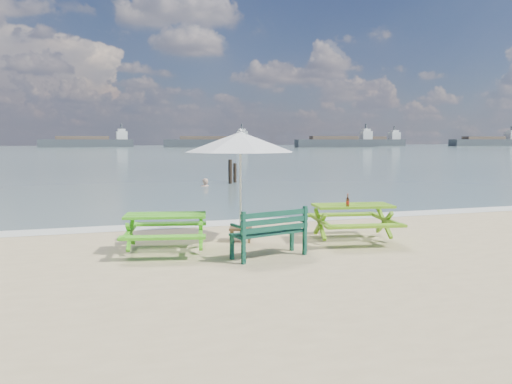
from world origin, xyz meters
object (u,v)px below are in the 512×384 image
object	(u,v)px
picnic_table_right	(353,223)
swimmer	(205,195)
picnic_table_left	(166,234)
beer_bottle	(348,202)
park_bench	(269,242)
side_table	(241,234)
patio_umbrella	(240,142)

from	to	relation	value
picnic_table_right	swimmer	xyz separation A→B (m)	(-0.61, 13.80, -0.83)
picnic_table_left	picnic_table_right	size ratio (longest dim) A/B	0.97
beer_bottle	picnic_table_right	bearing A→B (deg)	43.40
picnic_table_left	beer_bottle	xyz separation A→B (m)	(3.87, -0.37, 0.54)
park_bench	side_table	world-z (taller)	park_bench
picnic_table_left	picnic_table_right	bearing A→B (deg)	-1.66
picnic_table_right	patio_umbrella	xyz separation A→B (m)	(-2.41, 0.68, 1.81)
beer_bottle	swimmer	distance (m)	14.11
park_bench	side_table	size ratio (longest dim) A/B	2.54
park_bench	swimmer	bearing A→B (deg)	83.53
picnic_table_left	beer_bottle	size ratio (longest dim) A/B	7.64
picnic_table_right	patio_umbrella	size ratio (longest dim) A/B	0.69
beer_bottle	swimmer	size ratio (longest dim) A/B	0.17
picnic_table_left	swimmer	distance (m)	14.15
side_table	swimmer	distance (m)	13.25
patio_umbrella	picnic_table_left	bearing A→B (deg)	-161.86
side_table	picnic_table_right	bearing A→B (deg)	-15.83
patio_umbrella	side_table	bearing A→B (deg)	0.00
park_bench	swimmer	size ratio (longest dim) A/B	0.98
swimmer	side_table	bearing A→B (deg)	-97.80
side_table	beer_bottle	xyz separation A→B (m)	(2.15, -0.93, 0.74)
picnic_table_left	park_bench	distance (m)	2.12
picnic_table_left	patio_umbrella	bearing A→B (deg)	18.14
picnic_table_left	side_table	world-z (taller)	picnic_table_left
park_bench	patio_umbrella	xyz separation A→B (m)	(-0.13, 1.60, 1.92)
side_table	beer_bottle	distance (m)	2.45
patio_umbrella	beer_bottle	size ratio (longest dim) A/B	11.42
picnic_table_left	patio_umbrella	xyz separation A→B (m)	(1.72, 0.56, 1.83)
picnic_table_right	beer_bottle	bearing A→B (deg)	-136.60
park_bench	patio_umbrella	size ratio (longest dim) A/B	0.51
picnic_table_right	park_bench	bearing A→B (deg)	-158.20
patio_umbrella	swimmer	distance (m)	13.50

